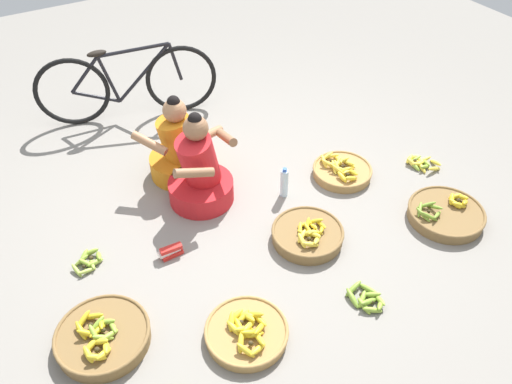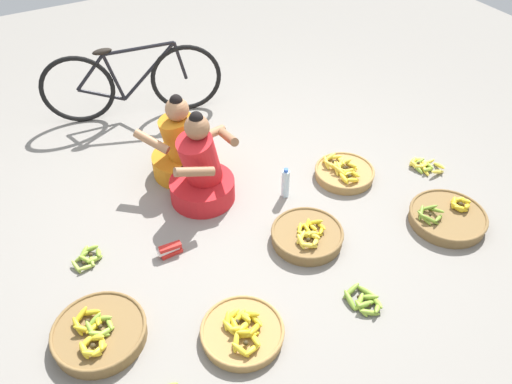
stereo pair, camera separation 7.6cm
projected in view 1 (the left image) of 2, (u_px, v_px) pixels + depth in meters
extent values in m
plane|color=gray|center=(243.00, 211.00, 4.10)|extent=(10.00, 10.00, 0.00)
cylinder|color=red|center=(201.00, 190.00, 4.15)|extent=(0.52, 0.52, 0.18)
cylinder|color=red|center=(199.00, 160.00, 3.95)|extent=(0.46, 0.42, 0.47)
sphere|color=#8C6042|center=(196.00, 128.00, 3.76)|extent=(0.19, 0.19, 0.19)
sphere|color=black|center=(195.00, 119.00, 3.71)|extent=(0.10, 0.10, 0.10)
cylinder|color=#8C6042|center=(194.00, 173.00, 3.71)|extent=(0.31, 0.09, 0.16)
cylinder|color=#8C6042|center=(226.00, 138.00, 4.04)|extent=(0.10, 0.31, 0.16)
cylinder|color=orange|center=(181.00, 164.00, 4.40)|extent=(0.52, 0.52, 0.18)
cylinder|color=orange|center=(178.00, 138.00, 4.22)|extent=(0.41, 0.37, 0.40)
sphere|color=#9E704C|center=(174.00, 110.00, 4.05)|extent=(0.19, 0.19, 0.19)
sphere|color=black|center=(173.00, 102.00, 4.00)|extent=(0.10, 0.10, 0.10)
cylinder|color=#9E704C|center=(150.00, 143.00, 4.05)|extent=(0.24, 0.29, 0.16)
cylinder|color=#9E704C|center=(210.00, 134.00, 4.15)|extent=(0.30, 0.22, 0.16)
torus|color=black|center=(72.00, 92.00, 4.81)|extent=(0.67, 0.24, 0.68)
torus|color=black|center=(181.00, 79.00, 5.00)|extent=(0.67, 0.24, 0.68)
cylinder|color=black|center=(144.00, 73.00, 4.87)|extent=(0.54, 0.19, 0.55)
cylinder|color=black|center=(109.00, 80.00, 4.82)|extent=(0.15, 0.07, 0.49)
cylinder|color=black|center=(133.00, 50.00, 4.70)|extent=(0.64, 0.21, 0.08)
cylinder|color=black|center=(97.00, 97.00, 4.90)|extent=(0.41, 0.15, 0.18)
cylinder|color=black|center=(85.00, 75.00, 4.73)|extent=(0.31, 0.12, 0.35)
cylinder|color=black|center=(175.00, 62.00, 4.87)|extent=(0.12, 0.06, 0.38)
ellipsoid|color=black|center=(97.00, 54.00, 4.63)|extent=(0.18, 0.08, 0.05)
cylinder|color=brown|center=(103.00, 337.00, 3.18)|extent=(0.57, 0.57, 0.09)
torus|color=brown|center=(102.00, 333.00, 3.15)|extent=(0.59, 0.59, 0.02)
ellipsoid|color=#8CAD38|center=(113.00, 326.00, 3.16)|extent=(0.03, 0.13, 0.05)
ellipsoid|color=#8CAD38|center=(106.00, 322.00, 3.18)|extent=(0.13, 0.10, 0.07)
ellipsoid|color=#8CAD38|center=(97.00, 325.00, 3.16)|extent=(0.13, 0.08, 0.08)
ellipsoid|color=#8CAD38|center=(94.00, 334.00, 3.10)|extent=(0.04, 0.13, 0.09)
ellipsoid|color=#8CAD38|center=(103.00, 338.00, 3.09)|extent=(0.13, 0.07, 0.08)
ellipsoid|color=#8CAD38|center=(109.00, 335.00, 3.11)|extent=(0.14, 0.08, 0.07)
sphere|color=#382D19|center=(103.00, 330.00, 3.13)|extent=(0.03, 0.03, 0.03)
ellipsoid|color=gold|center=(101.00, 322.00, 3.17)|extent=(0.06, 0.15, 0.07)
ellipsoid|color=gold|center=(93.00, 316.00, 3.21)|extent=(0.14, 0.10, 0.07)
ellipsoid|color=gold|center=(83.00, 320.00, 3.18)|extent=(0.14, 0.10, 0.08)
ellipsoid|color=gold|center=(81.00, 330.00, 3.13)|extent=(0.05, 0.15, 0.06)
ellipsoid|color=gold|center=(88.00, 333.00, 3.11)|extent=(0.14, 0.10, 0.09)
ellipsoid|color=gold|center=(98.00, 330.00, 3.14)|extent=(0.14, 0.10, 0.06)
sphere|color=#382D19|center=(91.00, 325.00, 3.16)|extent=(0.03, 0.03, 0.03)
ellipsoid|color=yellow|center=(106.00, 347.00, 3.04)|extent=(0.06, 0.13, 0.07)
ellipsoid|color=yellow|center=(100.00, 342.00, 3.07)|extent=(0.12, 0.10, 0.08)
ellipsoid|color=yellow|center=(91.00, 346.00, 3.05)|extent=(0.13, 0.09, 0.06)
ellipsoid|color=yellow|center=(88.00, 354.00, 3.01)|extent=(0.05, 0.13, 0.07)
ellipsoid|color=yellow|center=(97.00, 357.00, 2.99)|extent=(0.13, 0.08, 0.08)
ellipsoid|color=yellow|center=(104.00, 354.00, 3.01)|extent=(0.13, 0.10, 0.07)
sphere|color=#382D19|center=(97.00, 350.00, 3.03)|extent=(0.03, 0.03, 0.03)
cylinder|color=brown|center=(307.00, 235.00, 3.83)|extent=(0.52, 0.52, 0.09)
torus|color=brown|center=(308.00, 231.00, 3.81)|extent=(0.54, 0.54, 0.02)
ellipsoid|color=gold|center=(321.00, 225.00, 3.82)|extent=(0.04, 0.13, 0.06)
ellipsoid|color=gold|center=(315.00, 221.00, 3.84)|extent=(0.12, 0.10, 0.08)
ellipsoid|color=gold|center=(307.00, 225.00, 3.81)|extent=(0.11, 0.11, 0.08)
ellipsoid|color=gold|center=(308.00, 229.00, 3.79)|extent=(0.03, 0.13, 0.06)
ellipsoid|color=gold|center=(315.00, 232.00, 3.76)|extent=(0.12, 0.09, 0.06)
ellipsoid|color=gold|center=(322.00, 229.00, 3.79)|extent=(0.11, 0.11, 0.06)
sphere|color=#382D19|center=(315.00, 227.00, 3.81)|extent=(0.03, 0.03, 0.03)
ellipsoid|color=yellow|center=(313.00, 226.00, 3.80)|extent=(0.04, 0.12, 0.08)
ellipsoid|color=yellow|center=(305.00, 224.00, 3.83)|extent=(0.12, 0.06, 0.05)
ellipsoid|color=yellow|center=(300.00, 228.00, 3.80)|extent=(0.09, 0.11, 0.05)
ellipsoid|color=yellow|center=(305.00, 234.00, 3.76)|extent=(0.09, 0.11, 0.05)
ellipsoid|color=yellow|center=(313.00, 232.00, 3.76)|extent=(0.12, 0.07, 0.07)
sphere|color=#382D19|center=(307.00, 229.00, 3.79)|extent=(0.03, 0.03, 0.03)
ellipsoid|color=yellow|center=(314.00, 235.00, 3.74)|extent=(0.06, 0.13, 0.08)
ellipsoid|color=yellow|center=(309.00, 233.00, 3.75)|extent=(0.13, 0.11, 0.08)
ellipsoid|color=yellow|center=(302.00, 236.00, 3.73)|extent=(0.13, 0.10, 0.06)
ellipsoid|color=yellow|center=(302.00, 241.00, 3.69)|extent=(0.06, 0.13, 0.08)
ellipsoid|color=yellow|center=(311.00, 244.00, 3.67)|extent=(0.13, 0.08, 0.07)
ellipsoid|color=yellow|center=(317.00, 240.00, 3.69)|extent=(0.12, 0.11, 0.08)
sphere|color=#382D19|center=(309.00, 239.00, 3.71)|extent=(0.03, 0.03, 0.03)
cylinder|color=#A87F47|center=(342.00, 172.00, 4.41)|extent=(0.49, 0.49, 0.07)
torus|color=#A87F47|center=(342.00, 169.00, 4.39)|extent=(0.51, 0.51, 0.02)
ellipsoid|color=yellow|center=(350.00, 164.00, 4.40)|extent=(0.03, 0.14, 0.05)
ellipsoid|color=yellow|center=(342.00, 161.00, 4.42)|extent=(0.14, 0.07, 0.08)
ellipsoid|color=yellow|center=(337.00, 163.00, 4.40)|extent=(0.14, 0.09, 0.08)
ellipsoid|color=yellow|center=(337.00, 167.00, 4.36)|extent=(0.06, 0.14, 0.08)
ellipsoid|color=yellow|center=(344.00, 170.00, 4.33)|extent=(0.13, 0.11, 0.08)
ellipsoid|color=yellow|center=(351.00, 169.00, 4.35)|extent=(0.14, 0.09, 0.05)
sphere|color=#382D19|center=(344.00, 166.00, 4.38)|extent=(0.03, 0.03, 0.03)
ellipsoid|color=yellow|center=(338.00, 159.00, 4.45)|extent=(0.06, 0.15, 0.06)
ellipsoid|color=yellow|center=(331.00, 156.00, 4.48)|extent=(0.14, 0.11, 0.06)
ellipsoid|color=yellow|center=(326.00, 157.00, 4.47)|extent=(0.15, 0.04, 0.07)
ellipsoid|color=yellow|center=(324.00, 161.00, 4.42)|extent=(0.07, 0.15, 0.08)
ellipsoid|color=yellow|center=(329.00, 164.00, 4.38)|extent=(0.11, 0.14, 0.08)
ellipsoid|color=yellow|center=(336.00, 164.00, 4.39)|extent=(0.15, 0.04, 0.08)
ellipsoid|color=yellow|center=(338.00, 163.00, 4.41)|extent=(0.14, 0.11, 0.07)
sphere|color=#382D19|center=(331.00, 161.00, 4.43)|extent=(0.03, 0.03, 0.03)
ellipsoid|color=yellow|center=(349.00, 163.00, 4.39)|extent=(0.04, 0.16, 0.09)
ellipsoid|color=yellow|center=(339.00, 162.00, 4.42)|extent=(0.16, 0.08, 0.06)
ellipsoid|color=yellow|center=(334.00, 167.00, 4.36)|extent=(0.09, 0.16, 0.07)
ellipsoid|color=yellow|center=(338.00, 170.00, 4.32)|extent=(0.10, 0.15, 0.09)
ellipsoid|color=yellow|center=(349.00, 170.00, 4.33)|extent=(0.16, 0.07, 0.06)
sphere|color=#382D19|center=(342.00, 167.00, 4.37)|extent=(0.03, 0.03, 0.03)
ellipsoid|color=yellow|center=(353.00, 173.00, 4.30)|extent=(0.05, 0.13, 0.08)
ellipsoid|color=yellow|center=(345.00, 171.00, 4.32)|extent=(0.14, 0.06, 0.07)
ellipsoid|color=yellow|center=(342.00, 177.00, 4.26)|extent=(0.04, 0.13, 0.06)
ellipsoid|color=yellow|center=(351.00, 178.00, 4.24)|extent=(0.13, 0.05, 0.08)
sphere|color=#382D19|center=(348.00, 175.00, 4.28)|extent=(0.03, 0.03, 0.03)
cylinder|color=#A87F47|center=(247.00, 333.00, 3.21)|extent=(0.51, 0.51, 0.06)
torus|color=#A87F47|center=(246.00, 330.00, 3.19)|extent=(0.53, 0.53, 0.02)
ellipsoid|color=gold|center=(259.00, 319.00, 3.23)|extent=(0.05, 0.16, 0.06)
ellipsoid|color=gold|center=(253.00, 315.00, 3.24)|extent=(0.14, 0.13, 0.09)
ellipsoid|color=gold|center=(242.00, 319.00, 3.23)|extent=(0.16, 0.09, 0.06)
ellipsoid|color=gold|center=(240.00, 328.00, 3.17)|extent=(0.05, 0.16, 0.07)
ellipsoid|color=gold|center=(253.00, 333.00, 3.14)|extent=(0.16, 0.08, 0.09)
ellipsoid|color=gold|center=(260.00, 328.00, 3.17)|extent=(0.15, 0.11, 0.09)
sphere|color=#382D19|center=(250.00, 324.00, 3.19)|extent=(0.03, 0.03, 0.03)
ellipsoid|color=yellow|center=(248.00, 317.00, 3.23)|extent=(0.06, 0.14, 0.08)
ellipsoid|color=yellow|center=(244.00, 315.00, 3.24)|extent=(0.12, 0.13, 0.07)
ellipsoid|color=yellow|center=(235.00, 316.00, 3.24)|extent=(0.14, 0.06, 0.07)
ellipsoid|color=yellow|center=(232.00, 321.00, 3.20)|extent=(0.11, 0.13, 0.09)
ellipsoid|color=yellow|center=(234.00, 328.00, 3.17)|extent=(0.07, 0.14, 0.06)
ellipsoid|color=yellow|center=(244.00, 329.00, 3.16)|extent=(0.14, 0.06, 0.09)
ellipsoid|color=yellow|center=(249.00, 326.00, 3.18)|extent=(0.14, 0.10, 0.09)
sphere|color=#382D19|center=(241.00, 322.00, 3.20)|extent=(0.03, 0.03, 0.03)
ellipsoid|color=yellow|center=(260.00, 339.00, 3.11)|extent=(0.05, 0.14, 0.08)
ellipsoid|color=yellow|center=(251.00, 335.00, 3.14)|extent=(0.13, 0.10, 0.06)
ellipsoid|color=yellow|center=(241.00, 342.00, 3.09)|extent=(0.11, 0.13, 0.08)
ellipsoid|color=yellow|center=(246.00, 350.00, 3.05)|extent=(0.10, 0.13, 0.08)
ellipsoid|color=yellow|center=(258.00, 349.00, 3.06)|extent=(0.14, 0.07, 0.06)
sphere|color=#382D19|center=(251.00, 343.00, 3.09)|extent=(0.03, 0.03, 0.03)
cylinder|color=brown|center=(446.00, 215.00, 4.01)|extent=(0.57, 0.57, 0.08)
torus|color=brown|center=(447.00, 211.00, 3.98)|extent=(0.59, 0.59, 0.02)
ellipsoid|color=gold|center=(462.00, 197.00, 4.05)|extent=(0.07, 0.12, 0.08)
ellipsoid|color=gold|center=(455.00, 197.00, 4.07)|extent=(0.12, 0.07, 0.06)
ellipsoid|color=gold|center=(452.00, 199.00, 4.04)|extent=(0.11, 0.11, 0.07)
ellipsoid|color=gold|center=(455.00, 204.00, 4.00)|extent=(0.07, 0.12, 0.06)
ellipsoid|color=gold|center=(459.00, 205.00, 3.99)|extent=(0.11, 0.11, 0.06)
ellipsoid|color=gold|center=(465.00, 202.00, 4.00)|extent=(0.12, 0.09, 0.08)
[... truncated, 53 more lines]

